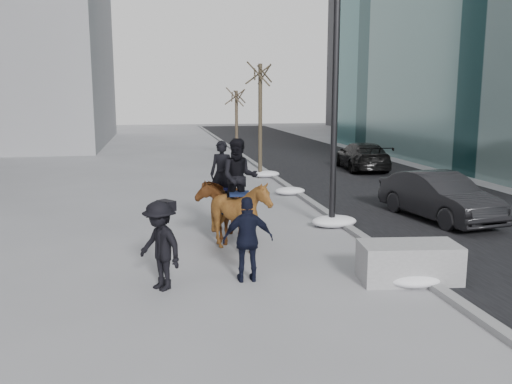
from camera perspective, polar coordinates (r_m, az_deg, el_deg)
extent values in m
plane|color=gray|center=(12.01, 1.06, -8.07)|extent=(120.00, 120.00, 0.00)
cube|color=black|center=(23.42, 13.00, 0.70)|extent=(8.00, 90.00, 0.01)
cube|color=gray|center=(22.13, 3.46, 0.54)|extent=(0.25, 90.00, 0.12)
cube|color=#99989B|center=(11.56, 15.79, -7.13)|extent=(2.08, 1.23, 0.79)
imported|color=black|center=(17.36, 18.70, -0.45)|extent=(2.20, 4.56, 1.44)
imported|color=black|center=(28.01, 11.03, 3.73)|extent=(2.38, 5.00, 1.41)
imported|color=#4E280F|center=(14.30, -3.49, -1.60)|extent=(1.64, 2.20, 1.69)
imported|color=black|center=(14.30, -3.60, 1.89)|extent=(0.76, 0.65, 1.77)
cube|color=black|center=(14.36, -3.58, 0.42)|extent=(0.66, 0.71, 0.06)
imported|color=#4C270F|center=(13.03, -1.65, -2.51)|extent=(1.63, 1.79, 1.79)
imported|color=black|center=(13.01, -1.77, 1.53)|extent=(0.99, 0.81, 1.87)
cube|color=#0F1837|center=(13.07, -1.77, -0.17)|extent=(0.54, 0.61, 0.06)
imported|color=black|center=(10.99, -0.85, -5.02)|extent=(1.04, 0.46, 1.75)
cylinder|color=orange|center=(11.44, -1.56, -3.00)|extent=(0.04, 0.18, 0.07)
imported|color=black|center=(10.70, -10.08, -5.60)|extent=(1.20, 1.30, 1.75)
cube|color=black|center=(10.77, -9.42, -1.41)|extent=(0.39, 0.42, 0.20)
cylinder|color=black|center=(15.28, 8.39, 12.86)|extent=(0.18, 0.18, 9.00)
ellipsoid|color=white|center=(15.79, 8.22, -3.07)|extent=(1.32, 0.84, 0.34)
ellipsoid|color=white|center=(20.70, 3.60, 0.11)|extent=(1.16, 0.74, 0.29)
ellipsoid|color=white|center=(11.37, 16.39, -8.79)|extent=(1.13, 0.71, 0.29)
ellipsoid|color=white|center=(25.01, 1.09, 1.90)|extent=(1.24, 0.79, 0.31)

